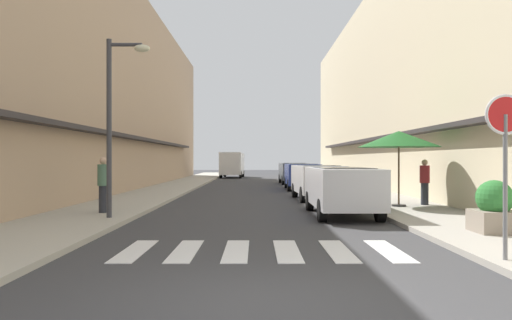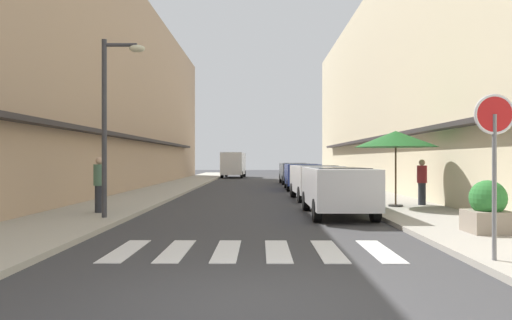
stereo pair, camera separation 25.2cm
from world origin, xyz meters
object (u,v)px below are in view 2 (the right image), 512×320
(cafe_umbrella, at_px, (396,139))
(street_lamp, at_px, (112,107))
(pedestrian_walking_far, at_px, (422,181))
(parked_car_far, at_px, (302,173))
(pedestrian_walking_near, at_px, (99,183))
(delivery_van, at_px, (234,163))
(parked_car_mid, at_px, (315,178))
(parked_car_distant, at_px, (294,171))
(parked_car_near, at_px, (337,185))
(planter_corner, at_px, (488,208))
(round_street_sign, at_px, (494,133))

(cafe_umbrella, bearing_deg, street_lamp, -160.28)
(street_lamp, distance_m, pedestrian_walking_far, 10.65)
(street_lamp, height_order, pedestrian_walking_far, street_lamp)
(parked_car_far, relative_size, cafe_umbrella, 1.63)
(street_lamp, distance_m, pedestrian_walking_near, 2.57)
(pedestrian_walking_near, bearing_deg, cafe_umbrella, 160.47)
(parked_car_far, height_order, delivery_van, delivery_van)
(parked_car_mid, distance_m, street_lamp, 9.81)
(parked_car_mid, height_order, cafe_umbrella, cafe_umbrella)
(parked_car_mid, bearing_deg, parked_car_far, 90.00)
(parked_car_far, height_order, street_lamp, street_lamp)
(parked_car_far, distance_m, delivery_van, 18.58)
(parked_car_distant, bearing_deg, parked_car_far, -90.00)
(delivery_van, height_order, pedestrian_walking_far, delivery_van)
(parked_car_near, distance_m, planter_corner, 4.82)
(parked_car_far, distance_m, pedestrian_walking_near, 14.50)
(planter_corner, bearing_deg, delivery_van, 102.23)
(delivery_van, relative_size, planter_corner, 4.78)
(delivery_van, xyz_separation_m, round_street_sign, (6.20, -37.21, 0.73))
(delivery_van, bearing_deg, round_street_sign, -80.54)
(delivery_van, height_order, street_lamp, street_lamp)
(pedestrian_walking_far, bearing_deg, parked_car_near, -50.39)
(street_lamp, bearing_deg, parked_car_distant, 72.35)
(parked_car_distant, bearing_deg, cafe_umbrella, -82.48)
(street_lamp, relative_size, pedestrian_walking_far, 3.08)
(planter_corner, bearing_deg, parked_car_distant, 96.54)
(parked_car_near, relative_size, parked_car_far, 1.00)
(parked_car_distant, bearing_deg, parked_car_near, -90.00)
(round_street_sign, height_order, pedestrian_walking_near, round_street_sign)
(pedestrian_walking_near, xyz_separation_m, pedestrian_walking_far, (10.51, 2.46, -0.04))
(parked_car_mid, relative_size, parked_car_distant, 0.96)
(parked_car_mid, distance_m, pedestrian_walking_near, 9.27)
(round_street_sign, height_order, cafe_umbrella, round_street_sign)
(parked_car_far, relative_size, pedestrian_walking_far, 2.83)
(delivery_van, height_order, planter_corner, delivery_van)
(pedestrian_walking_near, bearing_deg, planter_corner, 127.63)
(round_street_sign, bearing_deg, parked_car_mid, 96.20)
(round_street_sign, bearing_deg, parked_car_near, 101.22)
(street_lamp, distance_m, planter_corner, 9.75)
(pedestrian_walking_far, bearing_deg, delivery_van, -158.34)
(planter_corner, xyz_separation_m, pedestrian_walking_near, (-9.80, 3.84, 0.35))
(round_street_sign, distance_m, cafe_umbrella, 8.63)
(pedestrian_walking_near, bearing_deg, parked_car_mid, -171.74)
(round_street_sign, bearing_deg, pedestrian_walking_near, 142.01)
(parked_car_near, xyz_separation_m, parked_car_distant, (-0.00, 18.81, -0.00))
(parked_car_mid, bearing_deg, planter_corner, -74.89)
(parked_car_distant, relative_size, delivery_van, 0.77)
(round_street_sign, distance_m, street_lamp, 9.57)
(parked_car_distant, bearing_deg, pedestrian_walking_near, -110.69)
(street_lamp, height_order, cafe_umbrella, street_lamp)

